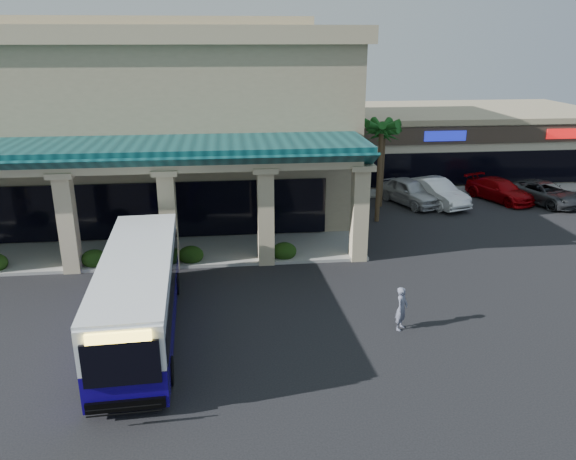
{
  "coord_description": "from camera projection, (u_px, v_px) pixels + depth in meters",
  "views": [
    {
      "loc": [
        -0.23,
        -19.87,
        10.33
      ],
      "look_at": [
        2.38,
        3.59,
        2.2
      ],
      "focal_mm": 35.0,
      "sensor_mm": 36.0,
      "label": 1
    }
  ],
  "objects": [
    {
      "name": "arcade",
      "position": [
        64.0,
        203.0,
        26.69
      ],
      "size": [
        30.0,
        6.2,
        5.7
      ],
      "primitive_type": null,
      "color": "#09373B",
      "rests_on": "ground"
    },
    {
      "name": "car_red",
      "position": [
        500.0,
        190.0,
        37.26
      ],
      "size": [
        3.75,
        5.31,
        1.43
      ],
      "primitive_type": "imported",
      "rotation": [
        0.0,
        0.0,
        0.4
      ],
      "color": "#920307",
      "rests_on": "ground"
    },
    {
      "name": "ground",
      "position": [
        238.0,
        314.0,
        22.07
      ],
      "size": [
        110.0,
        110.0,
        0.0
      ],
      "primitive_type": "plane",
      "color": "black"
    },
    {
      "name": "palm_1",
      "position": [
        382.0,
        162.0,
        35.27
      ],
      "size": [
        2.4,
        2.4,
        5.8
      ],
      "primitive_type": null,
      "color": "#134A15",
      "rests_on": "ground"
    },
    {
      "name": "palm_0",
      "position": [
        380.0,
        166.0,
        32.21
      ],
      "size": [
        2.4,
        2.4,
        6.6
      ],
      "primitive_type": null,
      "color": "#134A15",
      "rests_on": "ground"
    },
    {
      "name": "main_building",
      "position": [
        98.0,
        117.0,
        34.42
      ],
      "size": [
        30.8,
        14.8,
        11.35
      ],
      "primitive_type": null,
      "color": "tan",
      "rests_on": "ground"
    },
    {
      "name": "car_silver",
      "position": [
        410.0,
        191.0,
        36.43
      ],
      "size": [
        3.67,
        5.33,
        1.68
      ],
      "primitive_type": "imported",
      "rotation": [
        0.0,
        0.0,
        0.38
      ],
      "color": "#BCBCC1",
      "rests_on": "ground"
    },
    {
      "name": "car_gray",
      "position": [
        544.0,
        193.0,
        36.58
      ],
      "size": [
        4.1,
        5.64,
        1.42
      ],
      "primitive_type": "imported",
      "rotation": [
        0.0,
        0.0,
        0.38
      ],
      "color": "#323438",
      "rests_on": "ground"
    },
    {
      "name": "transit_bus",
      "position": [
        139.0,
        295.0,
        20.27
      ],
      "size": [
        2.99,
        10.82,
        2.99
      ],
      "primitive_type": null,
      "rotation": [
        0.0,
        0.0,
        0.05
      ],
      "color": "#100374",
      "rests_on": "ground"
    },
    {
      "name": "strip_mall",
      "position": [
        451.0,
        139.0,
        45.7
      ],
      "size": [
        22.5,
        12.5,
        4.9
      ],
      "primitive_type": null,
      "color": "beige",
      "rests_on": "ground"
    },
    {
      "name": "car_white",
      "position": [
        435.0,
        192.0,
        36.27
      ],
      "size": [
        3.38,
        5.41,
        1.68
      ],
      "primitive_type": "imported",
      "rotation": [
        0.0,
        0.0,
        0.34
      ],
      "color": "white",
      "rests_on": "ground"
    },
    {
      "name": "broadleaf_tree",
      "position": [
        336.0,
        155.0,
        39.92
      ],
      "size": [
        2.6,
        2.6,
        4.81
      ],
      "primitive_type": null,
      "color": "black",
      "rests_on": "ground"
    },
    {
      "name": "pedestrian",
      "position": [
        402.0,
        308.0,
        20.73
      ],
      "size": [
        0.69,
        0.73,
        1.68
      ],
      "primitive_type": "imported",
      "rotation": [
        0.0,
        0.0,
        0.9
      ],
      "color": "slate",
      "rests_on": "ground"
    }
  ]
}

